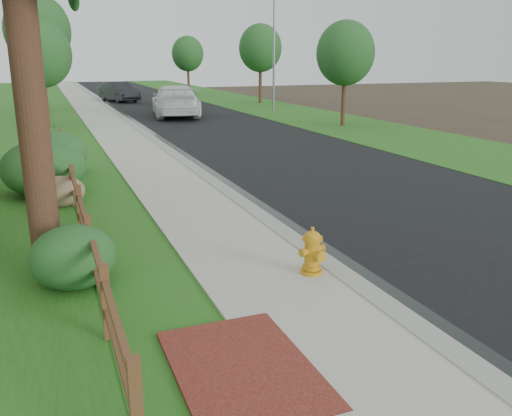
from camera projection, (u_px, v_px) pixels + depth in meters
name	position (u px, v px, depth m)	size (l,w,h in m)	color
ground	(357.00, 310.00, 8.18)	(120.00, 120.00, 0.00)	#37291E
road	(165.00, 106.00, 41.17)	(8.00, 90.00, 0.02)	black
curb	(108.00, 108.00, 39.68)	(0.40, 90.00, 0.12)	gray
wet_gutter	(113.00, 108.00, 39.81)	(0.50, 90.00, 0.00)	black
sidewalk	(90.00, 108.00, 39.23)	(2.20, 90.00, 0.10)	#A8A093
grass_strip	(62.00, 110.00, 38.57)	(1.60, 90.00, 0.06)	#1F5E1A
verge_far	(250.00, 104.00, 43.59)	(6.00, 90.00, 0.04)	#1F5E1A
brick_patch	(243.00, 370.00, 6.49)	(1.60, 2.40, 0.11)	maroon
ranch_fence	(76.00, 194.00, 12.48)	(0.12, 16.92, 1.10)	#54341C
fire_hydrant	(312.00, 252.00, 9.19)	(0.55, 0.44, 0.83)	#C87417
white_suv	(175.00, 101.00, 33.98)	(2.74, 6.74, 1.96)	white
dark_car_mid	(175.00, 96.00, 41.06)	(1.81, 4.49, 1.53)	black
dark_car_far	(119.00, 92.00, 45.27)	(1.69, 4.84, 1.60)	black
streetlight	(272.00, 43.00, 36.45)	(1.86, 0.32, 8.03)	gray
boulder	(61.00, 192.00, 13.65)	(1.19, 0.89, 0.80)	brown
shrub_a	(73.00, 257.00, 8.85)	(1.39, 1.39, 1.04)	#1B4C23
shrub_c	(55.00, 154.00, 16.99)	(1.98, 1.98, 1.43)	#1B4C23
shrub_d	(43.00, 168.00, 14.70)	(2.24, 2.24, 1.53)	#1B4C23
tree_near_left	(41.00, 54.00, 28.14)	(3.10, 3.10, 5.50)	#331E15
tree_near_right	(345.00, 53.00, 28.55)	(3.08, 3.08, 5.55)	#331E15
tree_mid_left	(38.00, 31.00, 36.13)	(4.33, 4.33, 7.74)	#331E15
tree_mid_right	(260.00, 48.00, 42.97)	(3.42, 3.42, 6.21)	#331E15
tree_far_right	(188.00, 54.00, 51.95)	(3.03, 3.03, 5.60)	#331E15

